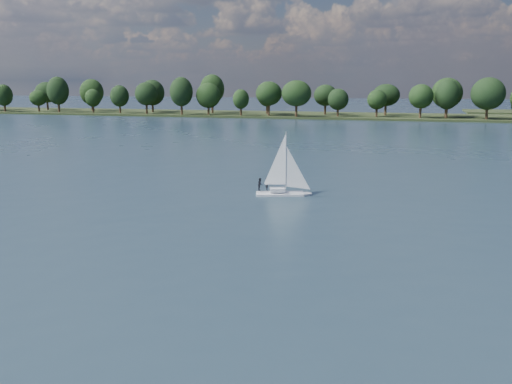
# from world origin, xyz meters

# --- Properties ---
(ground) EXTENTS (700.00, 700.00, 0.00)m
(ground) POSITION_xyz_m (0.00, 100.00, 0.00)
(ground) COLOR #233342
(ground) RESTS_ON ground
(far_shore) EXTENTS (660.00, 40.00, 1.50)m
(far_shore) POSITION_xyz_m (0.00, 212.00, 0.00)
(far_shore) COLOR black
(far_shore) RESTS_ON ground
(sailboat) EXTENTS (6.59, 3.60, 8.36)m
(sailboat) POSITION_xyz_m (11.56, 51.83, 2.34)
(sailboat) COLOR silver
(sailboat) RESTS_ON ground
(treeline) EXTENTS (563.45, 74.00, 18.46)m
(treeline) POSITION_xyz_m (-3.75, 207.78, 8.09)
(treeline) COLOR black
(treeline) RESTS_ON ground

